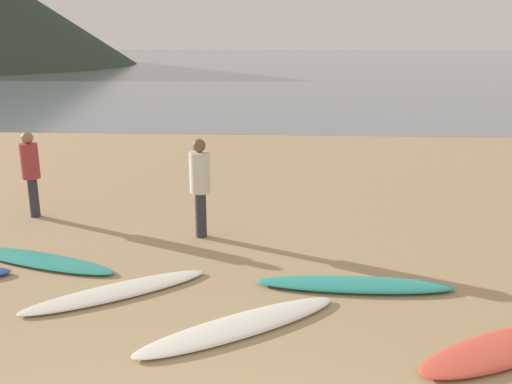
# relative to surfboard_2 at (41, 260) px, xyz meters

# --- Properties ---
(ground_plane) EXTENTS (120.00, 120.00, 0.20)m
(ground_plane) POSITION_rel_surfboard_2_xyz_m (2.78, 4.92, -0.14)
(ground_plane) COLOR tan
(ground_plane) RESTS_ON ground
(ocean_water) EXTENTS (140.00, 100.00, 0.01)m
(ocean_water) POSITION_rel_surfboard_2_xyz_m (2.78, 60.84, -0.04)
(ocean_water) COLOR slate
(ocean_water) RESTS_ON ground
(surfboard_2) EXTENTS (2.53, 1.27, 0.08)m
(surfboard_2) POSITION_rel_surfboard_2_xyz_m (0.00, 0.00, 0.00)
(surfboard_2) COLOR teal
(surfboard_2) RESTS_ON ground
(surfboard_3) EXTENTS (2.27, 1.78, 0.07)m
(surfboard_3) POSITION_rel_surfboard_2_xyz_m (1.40, -0.93, -0.00)
(surfboard_3) COLOR silver
(surfboard_3) RESTS_ON ground
(surfboard_4) EXTENTS (2.40, 1.88, 0.07)m
(surfboard_4) POSITION_rel_surfboard_2_xyz_m (3.04, -1.71, -0.00)
(surfboard_4) COLOR silver
(surfboard_4) RESTS_ON ground
(surfboard_5) EXTENTS (2.57, 0.56, 0.10)m
(surfboard_5) POSITION_rel_surfboard_2_xyz_m (4.44, -0.57, 0.01)
(surfboard_5) COLOR teal
(surfboard_5) RESTS_ON ground
(surfboard_6) EXTENTS (2.13, 1.56, 0.09)m
(surfboard_6) POSITION_rel_surfboard_2_xyz_m (5.77, -2.06, 0.01)
(surfboard_6) COLOR #D84C38
(surfboard_6) RESTS_ON ground
(person_0) EXTENTS (0.31, 0.31, 1.55)m
(person_0) POSITION_rel_surfboard_2_xyz_m (-1.01, 2.08, 0.87)
(person_0) COLOR #2D2D38
(person_0) RESTS_ON ground
(person_1) EXTENTS (0.33, 0.33, 1.62)m
(person_1) POSITION_rel_surfboard_2_xyz_m (2.15, 1.22, 0.92)
(person_1) COLOR #2D2D38
(person_1) RESTS_ON ground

